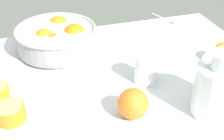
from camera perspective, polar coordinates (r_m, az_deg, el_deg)
ground_plane at (r=88.17cm, az=-0.95°, el=-5.57°), size 112.13×90.29×3.00cm
fruit_bowl at (r=107.96cm, az=-10.20°, el=5.92°), size 28.02×28.02×10.16cm
juice_pitcher at (r=82.50cm, az=19.51°, el=-3.85°), size 17.02×13.21×18.60cm
juice_glass at (r=91.20cm, az=6.28°, el=-0.15°), size 6.71×6.71×8.86cm
cutting_board at (r=84.75cm, az=-18.51°, el=-7.47°), size 35.39×29.12×1.79cm
orange_half_1 at (r=79.85cm, az=-18.52°, el=-7.57°), size 7.54×7.54×4.22cm
loose_orange_0 at (r=106.16cm, az=20.27°, el=2.96°), size 7.51×7.51×7.51cm
loose_orange_1 at (r=78.24cm, az=3.96°, el=-6.30°), size 8.16×8.16×8.16cm
spoon at (r=133.39cm, az=10.50°, el=9.20°), size 6.74×14.09×1.00cm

